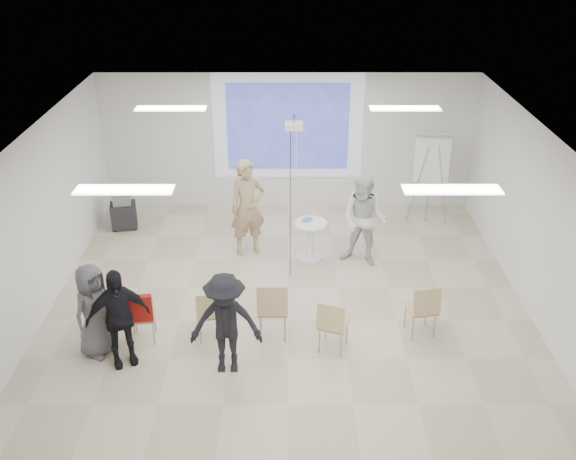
{
  "coord_description": "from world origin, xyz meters",
  "views": [
    {
      "loc": [
        -0.01,
        -8.69,
        6.07
      ],
      "look_at": [
        0.0,
        0.8,
        1.25
      ],
      "focal_mm": 40.0,
      "sensor_mm": 36.0,
      "label": 1
    }
  ],
  "objects_px": {
    "laptop": "(209,310)",
    "audience_outer": "(93,305)",
    "chair_center": "(272,306)",
    "av_cart": "(123,212)",
    "chair_right_inner": "(332,323)",
    "chair_right_far": "(423,307)",
    "audience_left": "(117,311)",
    "flipchart_easel": "(432,159)",
    "player_left": "(248,202)",
    "pedestal_table": "(310,238)",
    "chair_left_mid": "(141,314)",
    "audience_mid": "(225,318)",
    "player_right": "(364,216)",
    "chair_left_inner": "(209,311)",
    "chair_far_left": "(118,314)"
  },
  "relations": [
    {
      "from": "laptop",
      "to": "audience_outer",
      "type": "height_order",
      "value": "audience_outer"
    },
    {
      "from": "chair_center",
      "to": "av_cart",
      "type": "xyz_separation_m",
      "value": [
        -3.19,
        3.87,
        -0.24
      ]
    },
    {
      "from": "chair_right_inner",
      "to": "chair_right_far",
      "type": "distance_m",
      "value": 1.48
    },
    {
      "from": "chair_right_far",
      "to": "laptop",
      "type": "xyz_separation_m",
      "value": [
        -3.31,
        0.04,
        -0.09
      ]
    },
    {
      "from": "chair_center",
      "to": "audience_left",
      "type": "bearing_deg",
      "value": -166.52
    },
    {
      "from": "chair_center",
      "to": "chair_right_inner",
      "type": "relative_size",
      "value": 1.13
    },
    {
      "from": "chair_center",
      "to": "flipchart_easel",
      "type": "xyz_separation_m",
      "value": [
        3.18,
        4.09,
        0.85
      ]
    },
    {
      "from": "chair_center",
      "to": "player_left",
      "type": "bearing_deg",
      "value": 99.37
    },
    {
      "from": "flipchart_easel",
      "to": "chair_right_inner",
      "type": "bearing_deg",
      "value": -107.08
    },
    {
      "from": "pedestal_table",
      "to": "chair_right_far",
      "type": "relative_size",
      "value": 0.89
    },
    {
      "from": "chair_right_far",
      "to": "chair_left_mid",
      "type": "bearing_deg",
      "value": 172.23
    },
    {
      "from": "audience_left",
      "to": "audience_outer",
      "type": "height_order",
      "value": "audience_left"
    },
    {
      "from": "chair_right_far",
      "to": "audience_outer",
      "type": "distance_m",
      "value": 4.96
    },
    {
      "from": "audience_outer",
      "to": "audience_mid",
      "type": "bearing_deg",
      "value": -70.09
    },
    {
      "from": "pedestal_table",
      "to": "chair_left_mid",
      "type": "height_order",
      "value": "chair_left_mid"
    },
    {
      "from": "player_left",
      "to": "chair_center",
      "type": "height_order",
      "value": "player_left"
    },
    {
      "from": "player_right",
      "to": "chair_right_inner",
      "type": "bearing_deg",
      "value": -80.38
    },
    {
      "from": "chair_left_inner",
      "to": "audience_outer",
      "type": "xyz_separation_m",
      "value": [
        -1.64,
        -0.34,
        0.33
      ]
    },
    {
      "from": "pedestal_table",
      "to": "audience_mid",
      "type": "xyz_separation_m",
      "value": [
        -1.3,
        -3.29,
        0.46
      ]
    },
    {
      "from": "laptop",
      "to": "flipchart_easel",
      "type": "xyz_separation_m",
      "value": [
        4.17,
        3.99,
        0.98
      ]
    },
    {
      "from": "player_left",
      "to": "player_right",
      "type": "height_order",
      "value": "player_left"
    },
    {
      "from": "pedestal_table",
      "to": "av_cart",
      "type": "distance_m",
      "value": 4.07
    },
    {
      "from": "laptop",
      "to": "audience_left",
      "type": "distance_m",
      "value": 1.45
    },
    {
      "from": "chair_left_inner",
      "to": "flipchart_easel",
      "type": "distance_m",
      "value": 5.9
    },
    {
      "from": "player_left",
      "to": "pedestal_table",
      "type": "bearing_deg",
      "value": -33.37
    },
    {
      "from": "laptop",
      "to": "player_left",
      "type": "bearing_deg",
      "value": -113.15
    },
    {
      "from": "laptop",
      "to": "audience_outer",
      "type": "relative_size",
      "value": 0.19
    },
    {
      "from": "audience_outer",
      "to": "flipchart_easel",
      "type": "height_order",
      "value": "flipchart_easel"
    },
    {
      "from": "pedestal_table",
      "to": "chair_left_inner",
      "type": "relative_size",
      "value": 0.97
    },
    {
      "from": "chair_right_far",
      "to": "audience_outer",
      "type": "relative_size",
      "value": 0.55
    },
    {
      "from": "player_right",
      "to": "laptop",
      "type": "distance_m",
      "value": 3.52
    },
    {
      "from": "player_right",
      "to": "audience_mid",
      "type": "height_order",
      "value": "player_right"
    },
    {
      "from": "laptop",
      "to": "audience_outer",
      "type": "bearing_deg",
      "value": 1.65
    },
    {
      "from": "chair_right_far",
      "to": "chair_left_inner",
      "type": "bearing_deg",
      "value": 170.95
    },
    {
      "from": "pedestal_table",
      "to": "chair_right_inner",
      "type": "distance_m",
      "value": 2.9
    },
    {
      "from": "chair_right_inner",
      "to": "laptop",
      "type": "height_order",
      "value": "chair_right_inner"
    },
    {
      "from": "audience_mid",
      "to": "player_left",
      "type": "bearing_deg",
      "value": 87.34
    },
    {
      "from": "chair_left_inner",
      "to": "audience_left",
      "type": "relative_size",
      "value": 0.48
    },
    {
      "from": "audience_outer",
      "to": "player_left",
      "type": "bearing_deg",
      "value": -2.25
    },
    {
      "from": "flipchart_easel",
      "to": "player_right",
      "type": "bearing_deg",
      "value": -121.89
    },
    {
      "from": "flipchart_easel",
      "to": "av_cart",
      "type": "xyz_separation_m",
      "value": [
        -6.37,
        -0.22,
        -1.08
      ]
    },
    {
      "from": "player_left",
      "to": "chair_right_inner",
      "type": "bearing_deg",
      "value": -86.91
    },
    {
      "from": "pedestal_table",
      "to": "chair_center",
      "type": "xyz_separation_m",
      "value": [
        -0.66,
        -2.55,
        0.16
      ]
    },
    {
      "from": "player_left",
      "to": "laptop",
      "type": "bearing_deg",
      "value": -121.07
    },
    {
      "from": "chair_far_left",
      "to": "chair_right_inner",
      "type": "xyz_separation_m",
      "value": [
        3.24,
        -0.21,
        -0.02
      ]
    },
    {
      "from": "chair_right_inner",
      "to": "laptop",
      "type": "relative_size",
      "value": 2.82
    },
    {
      "from": "pedestal_table",
      "to": "player_left",
      "type": "bearing_deg",
      "value": 167.87
    },
    {
      "from": "chair_center",
      "to": "chair_right_inner",
      "type": "xyz_separation_m",
      "value": [
        0.9,
        -0.33,
        -0.07
      ]
    },
    {
      "from": "laptop",
      "to": "audience_mid",
      "type": "relative_size",
      "value": 0.18
    },
    {
      "from": "chair_far_left",
      "to": "chair_right_far",
      "type": "xyz_separation_m",
      "value": [
        4.66,
        0.18,
        0.01
      ]
    }
  ]
}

